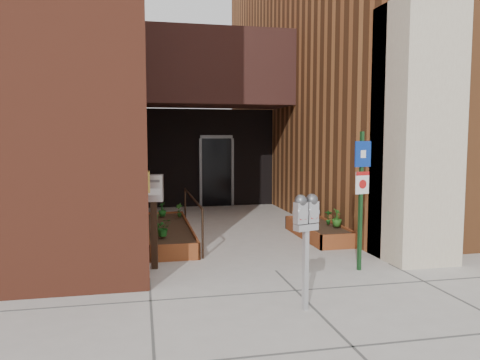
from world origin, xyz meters
TOP-DOWN VIEW (x-y plane):
  - ground at (0.00, 0.00)m, footprint 80.00×80.00m
  - architecture at (-0.18, 6.89)m, footprint 20.00×14.60m
  - planter_left at (-1.55, 2.70)m, footprint 0.90×3.60m
  - planter_right at (1.60, 2.20)m, footprint 0.80×2.20m
  - handrail at (-1.05, 2.65)m, footprint 0.04×3.34m
  - parking_meter at (-0.12, -1.71)m, footprint 0.34×0.21m
  - sign_post at (1.33, -0.25)m, footprint 0.30×0.10m
  - payment_dropbox at (-1.90, 0.54)m, footprint 0.33×0.27m
  - shrub_left_a at (-1.71, 1.61)m, footprint 0.33×0.33m
  - shrub_left_b at (-1.85, 2.04)m, footprint 0.29×0.29m
  - shrub_left_c at (-1.63, 3.86)m, footprint 0.26×0.26m
  - shrub_left_d at (-1.25, 3.66)m, footprint 0.24×0.24m
  - shrub_right_a at (1.85, 1.85)m, footprint 0.28×0.28m
  - shrub_right_b at (1.78, 2.11)m, footprint 0.22×0.22m
  - shrub_right_c at (1.85, 3.10)m, footprint 0.29×0.29m

SIDE VIEW (x-z plane):
  - ground at x=0.00m, z-range 0.00..0.00m
  - planter_left at x=-1.55m, z-range -0.02..0.28m
  - planter_right at x=1.60m, z-range -0.02..0.28m
  - shrub_right_b at x=1.78m, z-range 0.30..0.60m
  - shrub_right_c at x=1.85m, z-range 0.30..0.61m
  - shrub_left_d at x=-1.25m, z-range 0.30..0.62m
  - shrub_left_c at x=-1.63m, z-range 0.30..0.63m
  - shrub_left_a at x=-1.71m, z-range 0.30..0.63m
  - shrub_right_a at x=1.85m, z-range 0.30..0.67m
  - shrub_left_b at x=-1.85m, z-range 0.30..0.67m
  - handrail at x=-1.05m, z-range 0.30..1.20m
  - payment_dropbox at x=-1.90m, z-range 0.34..1.88m
  - parking_meter at x=-0.12m, z-range 0.40..1.85m
  - sign_post at x=1.33m, z-range 0.26..2.49m
  - architecture at x=-0.18m, z-range -0.02..9.98m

